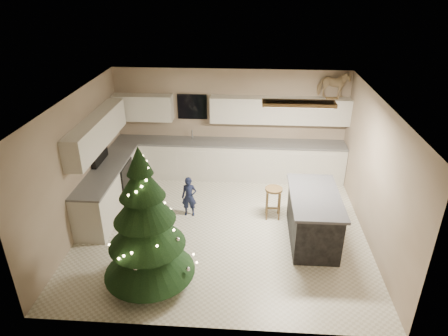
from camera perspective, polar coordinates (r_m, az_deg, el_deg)
The scene contains 8 objects.
ground_plane at distance 8.02m, azimuth -0.17°, elevation -8.50°, with size 5.50×5.50×0.00m, color silver.
room_shell at distance 7.17m, azimuth -0.01°, elevation 3.07°, with size 5.52×5.02×2.61m.
cabinetry at distance 9.17m, azimuth -5.13°, elevation 1.55°, with size 5.50×3.20×2.00m.
island at distance 7.63m, azimuth 12.60°, elevation -6.90°, with size 0.90×1.70×0.95m.
bar_stool at distance 8.15m, azimuth 7.08°, elevation -3.92°, with size 0.35×0.35×0.67m.
christmas_tree at distance 6.32m, azimuth -11.05°, elevation -8.85°, with size 1.51×1.46×2.41m.
toddler at distance 8.22m, azimuth -4.99°, elevation -4.12°, with size 0.31×0.20×0.85m, color #0F1C35.
rocking_horse at distance 9.36m, azimuth 15.35°, elevation 11.37°, with size 0.71×0.37×0.61m.
Camera 1 is at (0.47, -6.57, 4.57)m, focal length 32.00 mm.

